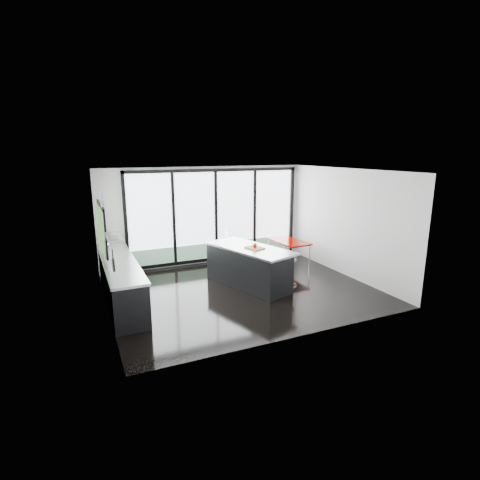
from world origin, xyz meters
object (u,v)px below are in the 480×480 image
bar_stool_far (264,266)px  red_table (289,252)px  island (248,266)px  bar_stool_near (288,272)px

bar_stool_far → red_table: size_ratio=0.54×
island → bar_stool_near: (0.91, -0.40, -0.14)m
bar_stool_near → red_table: size_ratio=0.53×
island → red_table: (1.87, 1.16, -0.14)m
bar_stool_near → red_table: same height
red_table → bar_stool_near: bearing=-121.6°
bar_stool_near → bar_stool_far: size_ratio=0.99×
island → bar_stool_far: (0.59, 0.27, -0.14)m
island → bar_stool_near: size_ratio=3.68×
island → bar_stool_far: bearing=24.4°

